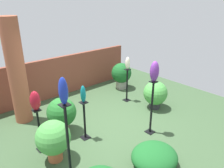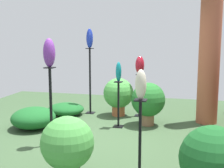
{
  "view_description": "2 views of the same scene",
  "coord_description": "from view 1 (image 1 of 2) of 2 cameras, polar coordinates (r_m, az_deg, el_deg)",
  "views": [
    {
      "loc": [
        -3.19,
        -3.62,
        3.14
      ],
      "look_at": [
        0.06,
        0.06,
        1.16
      ],
      "focal_mm": 35.0,
      "sensor_mm": 36.0,
      "label": 1
    },
    {
      "loc": [
        5.3,
        1.44,
        1.89
      ],
      "look_at": [
        -0.23,
        0.07,
        0.98
      ],
      "focal_mm": 50.0,
      "sensor_mm": 36.0,
      "label": 2
    }
  ],
  "objects": [
    {
      "name": "ground_plane",
      "position": [
        5.76,
        -0.0,
        -11.12
      ],
      "size": [
        8.0,
        8.0,
        0.0
      ],
      "primitive_type": "plane",
      "color": "#385133"
    },
    {
      "name": "brick_wall_back",
      "position": [
        7.49,
        -13.69,
        1.93
      ],
      "size": [
        5.6,
        0.12,
        1.32
      ],
      "primitive_type": "cube",
      "color": "brown",
      "rests_on": "ground"
    },
    {
      "name": "brick_pillar",
      "position": [
        5.98,
        -23.64,
        2.77
      ],
      "size": [
        0.44,
        0.44,
        2.73
      ],
      "primitive_type": "cylinder",
      "color": "#9E5138",
      "rests_on": "ground"
    },
    {
      "name": "pedestal_teal",
      "position": [
        5.18,
        -7.15,
        -9.87
      ],
      "size": [
        0.2,
        0.2,
        0.95
      ],
      "color": "black",
      "rests_on": "ground"
    },
    {
      "name": "pedestal_ruby",
      "position": [
        5.01,
        -18.35,
        -11.86
      ],
      "size": [
        0.2,
        0.2,
        0.99
      ],
      "color": "black",
      "rests_on": "ground"
    },
    {
      "name": "pedestal_cobalt",
      "position": [
        3.96,
        -11.3,
        -16.12
      ],
      "size": [
        0.2,
        0.2,
        1.57
      ],
      "color": "black",
      "rests_on": "ground"
    },
    {
      "name": "pedestal_ivory",
      "position": [
        6.93,
        3.93,
        -0.68
      ],
      "size": [
        0.2,
        0.2,
        1.06
      ],
      "color": "black",
      "rests_on": "ground"
    },
    {
      "name": "pedestal_violet",
      "position": [
        5.33,
        10.29,
        -6.67
      ],
      "size": [
        0.2,
        0.2,
        1.35
      ],
      "color": "black",
      "rests_on": "ground"
    },
    {
      "name": "art_vase_teal",
      "position": [
        4.84,
        -7.55,
        -2.62
      ],
      "size": [
        0.12,
        0.12,
        0.4
      ],
      "primitive_type": "ellipsoid",
      "color": "#0F727A",
      "rests_on": "pedestal_teal"
    },
    {
      "name": "art_vase_ruby",
      "position": [
        4.65,
        -19.44,
        -4.14
      ],
      "size": [
        0.21,
        0.21,
        0.42
      ],
      "primitive_type": "ellipsoid",
      "color": "maroon",
      "rests_on": "pedestal_ruby"
    },
    {
      "name": "art_vase_cobalt",
      "position": [
        3.41,
        -12.62,
        -1.81
      ],
      "size": [
        0.15,
        0.16,
        0.46
      ],
      "primitive_type": "ellipsoid",
      "color": "#192D9E",
      "rests_on": "pedestal_cobalt"
    },
    {
      "name": "art_vase_ivory",
      "position": [
        6.67,
        4.1,
        5.47
      ],
      "size": [
        0.15,
        0.15,
        0.39
      ],
      "primitive_type": "ellipsoid",
      "color": "beige",
      "rests_on": "pedestal_ivory"
    },
    {
      "name": "art_vase_violet",
      "position": [
        4.94,
        11.04,
        3.24
      ],
      "size": [
        0.22,
        0.2,
        0.48
      ],
      "primitive_type": "ellipsoid",
      "color": "#6B2D8C",
      "rests_on": "pedestal_violet"
    },
    {
      "name": "potted_plant_back_center",
      "position": [
        4.63,
        -15.09,
        -13.57
      ],
      "size": [
        0.7,
        0.7,
        0.89
      ],
      "color": "#B25B38",
      "rests_on": "ground"
    },
    {
      "name": "potted_plant_walkway_edge",
      "position": [
        6.58,
        11.25,
        -2.48
      ],
      "size": [
        0.71,
        0.71,
        0.84
      ],
      "color": "#2D2D33",
      "rests_on": "ground"
    },
    {
      "name": "potted_plant_mid_left",
      "position": [
        5.44,
        -13.01,
        -7.37
      ],
      "size": [
        0.71,
        0.71,
        0.9
      ],
      "color": "#936B4C",
      "rests_on": "ground"
    },
    {
      "name": "potted_plant_front_left",
      "position": [
        7.88,
        2.47,
        2.6
      ],
      "size": [
        0.72,
        0.72,
        0.94
      ],
      "color": "gray",
      "rests_on": "ground"
    },
    {
      "name": "foliage_bed_west",
      "position": [
        4.6,
        11.01,
        -18.19
      ],
      "size": [
        0.95,
        0.89,
        0.42
      ],
      "primitive_type": "ellipsoid",
      "color": "#195923",
      "rests_on": "ground"
    }
  ]
}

